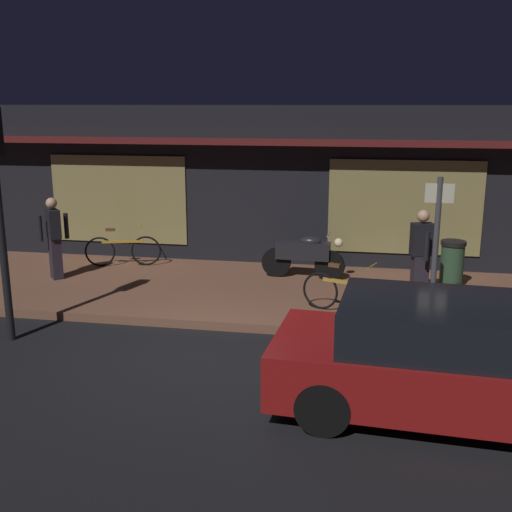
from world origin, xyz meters
TOP-DOWN VIEW (x-y plane):
  - ground_plane at (0.00, 0.00)m, footprint 60.00×60.00m
  - sidewalk_slab at (0.00, 3.00)m, footprint 18.00×4.00m
  - storefront_building at (0.00, 6.39)m, footprint 18.00×3.30m
  - motorcycle at (1.20, 3.91)m, footprint 1.70×0.55m
  - bicycle_parked at (-2.83, 4.18)m, footprint 1.61×0.55m
  - bicycle_extra at (2.15, 1.83)m, footprint 1.58×0.64m
  - person_photographer at (-3.79, 2.98)m, footprint 0.51×0.48m
  - person_bystander at (3.41, 2.80)m, footprint 0.42×0.61m
  - sign_post at (3.51, 1.51)m, footprint 0.44×0.09m
  - trash_bin at (4.09, 3.74)m, footprint 0.48×0.48m
  - parked_car_near at (3.37, -1.27)m, footprint 4.21×2.02m

SIDE VIEW (x-z plane):
  - ground_plane at x=0.00m, z-range 0.00..0.00m
  - sidewalk_slab at x=0.00m, z-range 0.00..0.15m
  - bicycle_parked at x=-2.83m, z-range 0.05..0.96m
  - bicycle_extra at x=2.15m, z-range 0.05..0.96m
  - trash_bin at x=4.09m, z-range 0.16..1.09m
  - motorcycle at x=1.20m, z-range 0.16..1.13m
  - parked_car_near at x=3.37m, z-range -0.01..1.41m
  - person_photographer at x=-3.79m, z-range 0.19..1.86m
  - person_bystander at x=3.41m, z-range 0.19..1.86m
  - sign_post at x=3.51m, z-range 0.31..2.71m
  - storefront_building at x=0.00m, z-range 0.00..3.60m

